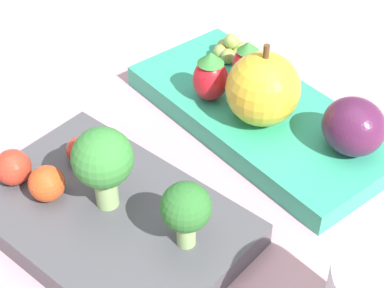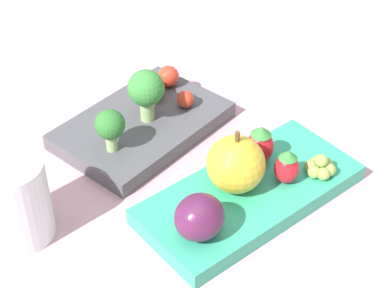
{
  "view_description": "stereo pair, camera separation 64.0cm",
  "coord_description": "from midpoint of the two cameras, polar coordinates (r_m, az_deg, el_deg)",
  "views": [
    {
      "loc": [
        -0.27,
        0.24,
        0.34
      ],
      "look_at": [
        -0.01,
        0.0,
        0.03
      ],
      "focal_mm": 60.0,
      "sensor_mm": 36.0,
      "label": 1
    },
    {
      "loc": [
        -0.35,
        -0.38,
        0.45
      ],
      "look_at": [
        -0.01,
        0.0,
        0.03
      ],
      "focal_mm": 60.0,
      "sensor_mm": 36.0,
      "label": 2
    }
  ],
  "objects": [
    {
      "name": "strawberry_1",
      "position": [
        0.5,
        -26.0,
        -10.6
      ],
      "size": [
        0.03,
        0.03,
        0.04
      ],
      "color": "red",
      "rests_on": "bento_box_fruit"
    },
    {
      "name": "cherry_tomato_0",
      "position": [
        0.53,
        -42.76,
        -18.06
      ],
      "size": [
        0.02,
        0.02,
        0.02
      ],
      "color": "red",
      "rests_on": "bento_box_savoury"
    },
    {
      "name": "broccoli_floret_1",
      "position": [
        0.48,
        -45.0,
        -20.73
      ],
      "size": [
        0.04,
        0.04,
        0.06
      ],
      "color": "#93B770",
      "rests_on": "bento_box_savoury"
    },
    {
      "name": "cherry_tomato_1",
      "position": [
        0.55,
        -47.58,
        -18.6
      ],
      "size": [
        0.03,
        0.03,
        0.03
      ],
      "color": "red",
      "rests_on": "bento_box_savoury"
    },
    {
      "name": "strawberry_0",
      "position": [
        0.5,
        -30.34,
        -12.22
      ],
      "size": [
        0.03,
        0.03,
        0.04
      ],
      "color": "red",
      "rests_on": "bento_box_fruit"
    },
    {
      "name": "bento_box_fruit",
      "position": [
        0.5,
        -25.29,
        -16.08
      ],
      "size": [
        0.23,
        0.12,
        0.02
      ],
      "color": "#33A87F",
      "rests_on": "ground_plane"
    },
    {
      "name": "cherry_tomato_2",
      "position": [
        0.53,
        -46.55,
        -20.64
      ],
      "size": [
        0.03,
        0.03,
        0.03
      ],
      "color": "#DB4C1E",
      "rests_on": "bento_box_savoury"
    },
    {
      "name": "bento_box_savoury",
      "position": [
        0.52,
        -42.62,
        -24.2
      ],
      "size": [
        0.2,
        0.15,
        0.02
      ],
      "color": "#4C4C51",
      "rests_on": "ground_plane"
    },
    {
      "name": "ground_plane",
      "position": [
        0.51,
        -33.15,
        -20.22
      ],
      "size": [
        4.0,
        4.0,
        0.0
      ],
      "primitive_type": "plane",
      "color": "#C6939E"
    },
    {
      "name": "broccoli_floret_0",
      "position": [
        0.45,
        -41.63,
        -26.61
      ],
      "size": [
        0.03,
        0.03,
        0.05
      ],
      "color": "#93B770",
      "rests_on": "bento_box_savoury"
    },
    {
      "name": "grape_cluster",
      "position": [
        0.53,
        -25.5,
        -8.19
      ],
      "size": [
        0.03,
        0.03,
        0.02
      ],
      "color": "#8EA84C",
      "rests_on": "bento_box_fruit"
    },
    {
      "name": "plum",
      "position": [
        0.43,
        -20.99,
        -20.21
      ],
      "size": [
        0.05,
        0.04,
        0.04
      ],
      "color": "#511E42",
      "rests_on": "bento_box_fruit"
    },
    {
      "name": "apple",
      "position": [
        0.46,
        -27.63,
        -14.78
      ],
      "size": [
        0.06,
        0.06,
        0.07
      ],
      "color": "gold",
      "rests_on": "bento_box_fruit"
    }
  ]
}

